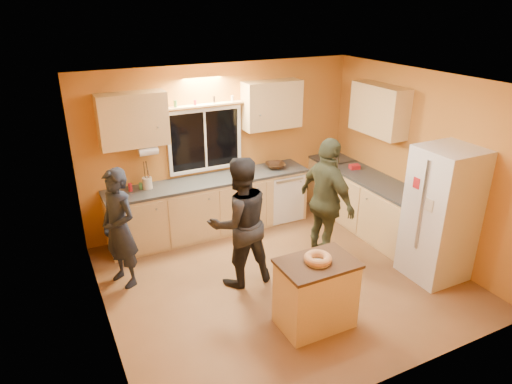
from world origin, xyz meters
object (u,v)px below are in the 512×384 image
person_left (119,228)px  island (316,293)px  person_center (240,222)px  person_right (327,201)px  refrigerator (441,214)px

person_left → island: bearing=18.9°
person_center → person_right: bearing=179.3°
refrigerator → island: (-2.01, -0.16, -0.48)m
person_center → island: bearing=108.5°
person_right → refrigerator: bearing=-137.3°
island → person_right: (0.92, 1.17, 0.48)m
island → person_center: 1.32m
person_right → island: bearing=136.9°
refrigerator → island: 2.08m
refrigerator → person_right: 1.48m
island → person_left: bearing=134.0°
refrigerator → person_left: size_ratio=1.13×
person_right → person_center: bearing=84.5°
island → person_center: size_ratio=0.49×
island → person_right: size_ratio=0.48×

